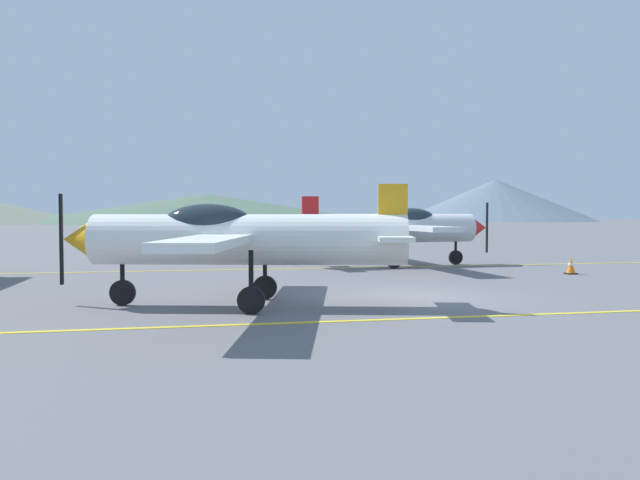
% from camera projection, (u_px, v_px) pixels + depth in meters
% --- Properties ---
extents(ground_plane, '(400.00, 400.00, 0.00)m').
position_uv_depth(ground_plane, '(413.00, 297.00, 16.11)').
color(ground_plane, slate).
extents(apron_line_near, '(80.00, 0.16, 0.01)m').
position_uv_depth(apron_line_near, '(467.00, 317.00, 12.94)').
color(apron_line_near, yellow).
rests_on(apron_line_near, ground_plane).
extents(apron_line_far, '(80.00, 0.16, 0.01)m').
position_uv_depth(apron_line_far, '(336.00, 268.00, 24.54)').
color(apron_line_far, yellow).
rests_on(apron_line_far, ground_plane).
extents(airplane_near, '(8.10, 9.20, 2.77)m').
position_uv_depth(airplane_near, '(236.00, 238.00, 14.43)').
color(airplane_near, white).
rests_on(airplane_near, ground_plane).
extents(airplane_mid, '(8.01, 9.23, 2.77)m').
position_uv_depth(airplane_mid, '(396.00, 227.00, 25.56)').
color(airplane_mid, silver).
rests_on(airplane_mid, ground_plane).
extents(traffic_cone_front, '(0.36, 0.36, 0.59)m').
position_uv_depth(traffic_cone_front, '(571.00, 266.00, 22.09)').
color(traffic_cone_front, black).
rests_on(traffic_cone_front, ground_plane).
extents(hill_centerleft, '(89.66, 89.66, 6.87)m').
position_uv_depth(hill_centerleft, '(207.00, 208.00, 156.90)').
color(hill_centerleft, '#4C6651').
rests_on(hill_centerleft, ground_plane).
extents(hill_centerright, '(53.45, 53.45, 11.44)m').
position_uv_depth(hill_centerright, '(495.00, 200.00, 175.56)').
color(hill_centerright, slate).
rests_on(hill_centerright, ground_plane).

